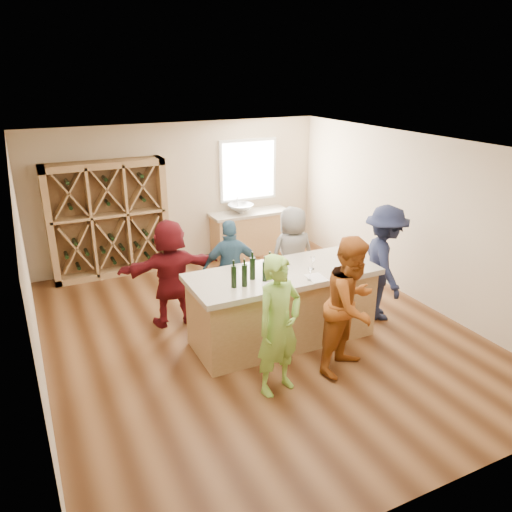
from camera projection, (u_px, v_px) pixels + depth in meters
name	position (u px, v px, depth m)	size (l,w,h in m)	color
floor	(256.00, 334.00, 7.65)	(6.00, 7.00, 0.10)	brown
ceiling	(256.00, 142.00, 6.62)	(6.00, 7.00, 0.10)	white
wall_back	(180.00, 193.00, 10.12)	(6.00, 0.10, 2.80)	#C7B190
wall_front	(442.00, 373.00, 4.15)	(6.00, 0.10, 2.80)	#C7B190
wall_left	(24.00, 283.00, 5.89)	(0.10, 7.00, 2.80)	#C7B190
wall_right	(419.00, 219.00, 8.38)	(0.10, 7.00, 2.80)	#C7B190
window_frame	(248.00, 170.00, 10.54)	(1.30, 0.06, 1.30)	white
window_pane	(249.00, 170.00, 10.51)	(1.18, 0.01, 1.18)	white
wine_rack	(109.00, 220.00, 9.38)	(2.20, 0.45, 2.20)	#A17B4D
back_counter_base	(250.00, 234.00, 10.74)	(1.60, 0.58, 0.86)	#A17B4D
back_counter_top	(249.00, 213.00, 10.58)	(1.70, 0.62, 0.06)	#ACA18D
sink	(241.00, 209.00, 10.45)	(0.54, 0.54, 0.19)	silver
faucet	(237.00, 204.00, 10.59)	(0.02, 0.02, 0.30)	silver
tasting_counter_base	(282.00, 308.00, 7.25)	(2.60, 1.00, 1.00)	#A17B4D
tasting_counter_top	(283.00, 274.00, 7.06)	(2.72, 1.12, 0.08)	#ACA18D
wine_bottle_a	(234.00, 277.00, 6.49)	(0.07, 0.07, 0.30)	black
wine_bottle_b	(244.00, 275.00, 6.52)	(0.08, 0.08, 0.31)	black
wine_bottle_c	(252.00, 268.00, 6.74)	(0.08, 0.08, 0.31)	black
wine_bottle_d	(265.00, 271.00, 6.69)	(0.07, 0.07, 0.28)	black
wine_bottle_e	(270.00, 268.00, 6.76)	(0.08, 0.08, 0.31)	black
wine_glass_a	(283.00, 280.00, 6.53)	(0.07, 0.07, 0.20)	white
wine_glass_b	(310.00, 274.00, 6.73)	(0.06, 0.06, 0.17)	white
wine_glass_c	(347.00, 268.00, 6.91)	(0.07, 0.07, 0.19)	white
wine_glass_d	(313.00, 263.00, 7.10)	(0.07, 0.07, 0.19)	white
wine_glass_e	(354.00, 262.00, 7.19)	(0.06, 0.06, 0.16)	white
tasting_menu_a	(270.00, 286.00, 6.57)	(0.20, 0.27, 0.00)	white
tasting_menu_b	(316.00, 278.00, 6.84)	(0.23, 0.32, 0.00)	white
tasting_menu_c	(345.00, 270.00, 7.09)	(0.24, 0.33, 0.00)	white
person_near_left	(279.00, 326.00, 5.95)	(0.65, 0.48, 1.79)	#8CC64C
person_near_right	(351.00, 305.00, 6.40)	(0.90, 0.49, 1.85)	#994C19
person_server	(384.00, 263.00, 7.78)	(1.19, 0.55, 1.84)	#191E38
person_far_mid	(231.00, 269.00, 7.91)	(0.93, 0.48, 1.59)	#335972
person_far_right	(292.00, 255.00, 8.40)	(0.81, 0.53, 1.65)	slate
person_far_left	(171.00, 273.00, 7.62)	(1.57, 0.56, 1.69)	#590F14
wine_glass_f	(274.00, 262.00, 7.16)	(0.07, 0.07, 0.18)	white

